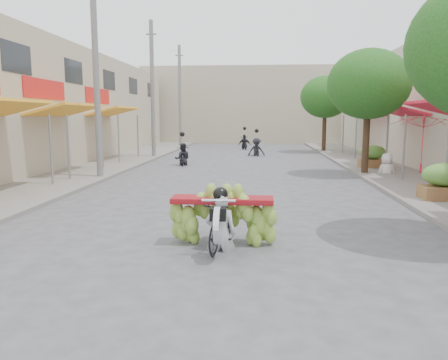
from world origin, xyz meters
The scene contains 17 objects.
ground centered at (0.00, 0.00, 0.00)m, with size 120.00×120.00×0.00m, color #57575C.
sidewalk_left centered at (-7.00, 15.00, 0.06)m, with size 4.00×60.00×0.12m, color gray.
sidewalk_right centered at (7.00, 15.00, 0.06)m, with size 4.00×60.00×0.12m, color gray.
far_building centered at (0.00, 38.00, 3.50)m, with size 20.00×6.00×7.00m, color #B8AA91.
utility_pole_mid centered at (-5.40, 12.00, 4.03)m, with size 0.60×0.24×8.00m.
utility_pole_far centered at (-5.40, 21.00, 4.03)m, with size 0.60×0.24×8.00m.
utility_pole_back centered at (-5.40, 30.00, 4.03)m, with size 0.60×0.24×8.00m.
street_tree_mid centered at (5.40, 14.00, 3.78)m, with size 3.40×3.40×5.25m.
street_tree_far centered at (5.40, 26.00, 3.78)m, with size 3.40×3.40×5.25m.
produce_crate_mid centered at (6.20, 8.00, 0.71)m, with size 1.20×0.88×1.16m.
produce_crate_far centered at (6.20, 16.00, 0.71)m, with size 1.20×0.88×1.16m.
banana_motorbike centered at (0.22, 3.25, 0.68)m, with size 2.20×1.83×2.00m.
market_umbrella centered at (6.22, 9.86, 2.57)m, with size 2.66×2.66×1.95m.
pedestrian centered at (6.26, 13.83, 0.96)m, with size 0.93×0.68×1.69m.
bg_motorbike_a centered at (-2.99, 17.23, 0.75)m, with size 0.86×1.65×1.95m.
bg_motorbike_b centered at (0.75, 22.86, 0.83)m, with size 1.12×1.85×1.95m.
bg_motorbike_c centered at (-0.18, 28.25, 0.79)m, with size 1.04×1.72×1.95m.
Camera 1 is at (0.91, -4.81, 2.48)m, focal length 35.00 mm.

